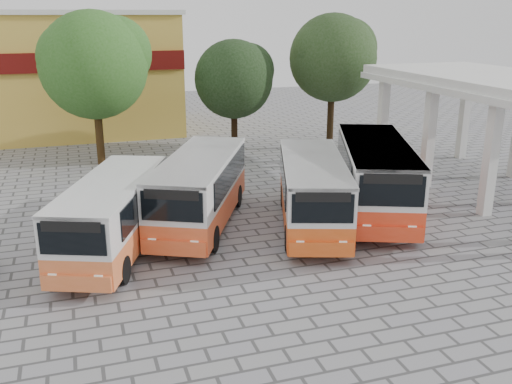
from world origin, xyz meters
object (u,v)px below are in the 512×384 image
object	(u,v)px
bus_centre_left	(200,187)
bus_centre_right	(313,188)
bus_far_right	(375,173)
bus_far_left	(113,212)

from	to	relation	value
bus_centre_left	bus_centre_right	size ratio (longest dim) A/B	1.03
bus_centre_right	bus_centre_left	bearing A→B (deg)	179.14
bus_far_right	bus_centre_right	bearing A→B (deg)	-145.94
bus_far_left	bus_centre_right	bearing A→B (deg)	23.66
bus_centre_left	bus_centre_right	distance (m)	4.41
bus_far_right	bus_centre_left	bearing A→B (deg)	-164.34
bus_far_left	bus_far_right	bearing A→B (deg)	26.66
bus_centre_left	bus_centre_right	bearing A→B (deg)	6.43
bus_centre_right	bus_far_right	size ratio (longest dim) A/B	0.90
bus_centre_left	bus_far_right	xyz separation A→B (m)	(7.26, -0.81, 0.13)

